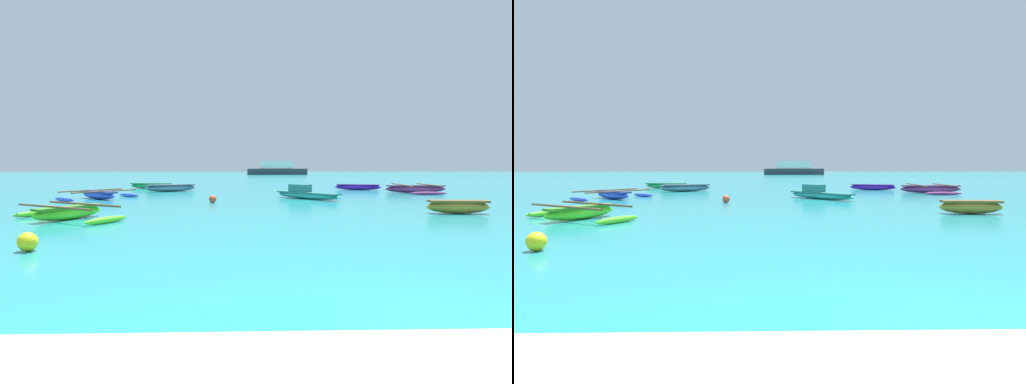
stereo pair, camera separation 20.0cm
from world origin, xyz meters
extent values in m
ellipsoid|color=#59D725|center=(-7.88, 10.16, 0.22)|extent=(1.69, 2.34, 0.43)
cube|color=#3D8321|center=(-7.88, 10.16, 0.39)|extent=(1.57, 2.16, 0.08)
cylinder|color=brown|center=(-7.60, 10.63, 0.45)|extent=(3.05, 1.86, 0.07)
cylinder|color=brown|center=(-8.16, 9.70, 0.45)|extent=(3.05, 1.86, 0.07)
ellipsoid|color=#59D725|center=(-9.39, 11.06, 0.10)|extent=(0.98, 1.45, 0.20)
ellipsoid|color=#59D725|center=(-6.38, 9.26, 0.10)|extent=(0.98, 1.45, 0.20)
ellipsoid|color=blue|center=(-9.82, 18.20, 0.21)|extent=(2.54, 2.21, 0.41)
cube|color=navy|center=(-9.82, 18.20, 0.37)|extent=(2.35, 2.05, 0.08)
cylinder|color=brown|center=(-9.32, 17.81, 0.43)|extent=(2.34, 2.88, 0.07)
cylinder|color=brown|center=(-10.31, 18.60, 0.43)|extent=(2.34, 2.88, 0.07)
ellipsoid|color=blue|center=(-8.67, 19.62, 0.10)|extent=(1.52, 1.28, 0.20)
ellipsoid|color=blue|center=(-10.96, 16.79, 0.10)|extent=(1.52, 1.28, 0.20)
ellipsoid|color=slate|center=(-7.20, 24.35, 0.24)|extent=(3.48, 2.15, 0.47)
cube|color=#405460|center=(-7.20, 24.35, 0.43)|extent=(3.21, 2.00, 0.08)
ellipsoid|color=#24B95C|center=(-9.37, 27.92, 0.21)|extent=(3.42, 1.56, 0.42)
cube|color=#21723F|center=(-9.37, 27.92, 0.38)|extent=(3.15, 1.47, 0.08)
ellipsoid|color=#8F3175|center=(8.78, 22.55, 0.24)|extent=(3.91, 0.82, 0.49)
cube|color=#5B284D|center=(8.78, 22.55, 0.45)|extent=(3.60, 0.78, 0.08)
cylinder|color=brown|center=(9.66, 22.51, 0.51)|extent=(0.25, 3.95, 0.07)
cylinder|color=brown|center=(7.91, 22.59, 0.51)|extent=(0.25, 3.95, 0.07)
ellipsoid|color=#8F3175|center=(8.88, 24.52, 0.10)|extent=(2.22, 0.30, 0.20)
ellipsoid|color=#8F3175|center=(8.69, 20.57, 0.10)|extent=(2.22, 0.30, 0.20)
ellipsoid|color=#AC8229|center=(5.48, 11.36, 0.24)|extent=(2.25, 0.78, 0.49)
cube|color=brown|center=(5.48, 11.36, 0.45)|extent=(2.07, 0.74, 0.08)
ellipsoid|color=#30BCAD|center=(1.07, 17.95, 0.18)|extent=(3.26, 3.59, 0.36)
cube|color=#27746C|center=(1.07, 17.95, 0.32)|extent=(3.02, 3.32, 0.08)
cube|color=#27746C|center=(0.73, 18.34, 0.55)|extent=(1.20, 1.25, 0.39)
ellipsoid|color=#5C1CBD|center=(5.91, 25.58, 0.21)|extent=(3.25, 1.50, 0.41)
cube|color=#3F1C75|center=(5.91, 25.58, 0.37)|extent=(3.00, 1.40, 0.08)
sphere|color=yellow|center=(-6.60, 5.32, 0.19)|extent=(0.39, 0.39, 0.39)
sphere|color=#E54C2D|center=(-3.72, 15.89, 0.18)|extent=(0.36, 0.36, 0.36)
cube|color=#2D333D|center=(4.42, 78.04, 0.60)|extent=(12.00, 2.64, 1.20)
cube|color=white|center=(4.42, 78.04, 1.92)|extent=(6.60, 2.24, 1.44)
camera|label=1|loc=(-2.24, -2.75, 1.71)|focal=28.00mm
camera|label=2|loc=(-2.04, -2.75, 1.71)|focal=28.00mm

